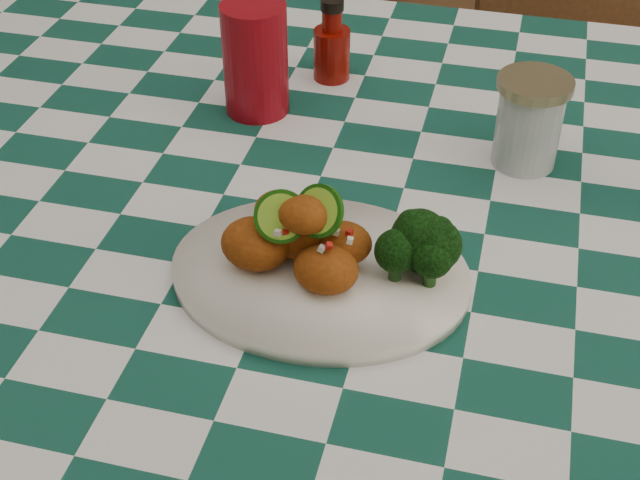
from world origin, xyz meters
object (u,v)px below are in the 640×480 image
(ketchup_bottle, at_px, (332,40))
(plate, at_px, (320,274))
(dining_table, at_px, (388,405))
(fried_chicken_pile, at_px, (306,232))
(mason_jar, at_px, (529,122))
(wooden_chair_left, at_px, (257,93))
(red_tumbler, at_px, (255,59))
(wooden_chair_right, at_px, (581,144))

(ketchup_bottle, bearing_deg, plate, -78.04)
(dining_table, bearing_deg, fried_chicken_pile, -110.94)
(mason_jar, relative_size, wooden_chair_left, 0.12)
(wooden_chair_left, bearing_deg, plate, -54.79)
(wooden_chair_left, bearing_deg, red_tumbler, -58.18)
(fried_chicken_pile, xyz_separation_m, mason_jar, (0.20, 0.28, -0.00))
(ketchup_bottle, height_order, wooden_chair_left, wooden_chair_left)
(fried_chicken_pile, bearing_deg, wooden_chair_left, 111.20)
(red_tumbler, distance_m, wooden_chair_right, 0.87)
(red_tumbler, height_order, ketchup_bottle, red_tumbler)
(wooden_chair_left, xyz_separation_m, wooden_chair_right, (0.67, 0.02, -0.04))
(dining_table, bearing_deg, red_tumbler, 149.27)
(dining_table, distance_m, ketchup_bottle, 0.53)
(dining_table, xyz_separation_m, mason_jar, (0.13, 0.09, 0.45))
(wooden_chair_left, distance_m, wooden_chair_right, 0.67)
(plate, height_order, wooden_chair_right, wooden_chair_right)
(red_tumbler, xyz_separation_m, wooden_chair_right, (0.48, 0.59, -0.43))
(plate, relative_size, wooden_chair_right, 0.36)
(dining_table, bearing_deg, wooden_chair_right, 70.67)
(plate, height_order, wooden_chair_left, wooden_chair_left)
(wooden_chair_right, bearing_deg, red_tumbler, -147.59)
(fried_chicken_pile, relative_size, ketchup_bottle, 1.17)
(dining_table, relative_size, wooden_chair_left, 1.76)
(plate, bearing_deg, dining_table, 73.05)
(fried_chicken_pile, distance_m, wooden_chair_left, 1.02)
(mason_jar, xyz_separation_m, wooden_chair_left, (-0.55, 0.61, -0.37))
(fried_chicken_pile, bearing_deg, mason_jar, 53.71)
(red_tumbler, bearing_deg, fried_chicken_pile, -64.43)
(plate, xyz_separation_m, ketchup_bottle, (-0.09, 0.43, 0.05))
(ketchup_bottle, distance_m, mason_jar, 0.32)
(ketchup_bottle, xyz_separation_m, wooden_chair_right, (0.40, 0.48, -0.41))
(ketchup_bottle, height_order, wooden_chair_right, ketchup_bottle)
(dining_table, height_order, wooden_chair_right, wooden_chair_right)
(wooden_chair_right, bearing_deg, ketchup_bottle, -148.49)
(ketchup_bottle, xyz_separation_m, mason_jar, (0.28, -0.15, -0.00))
(plate, height_order, mason_jar, mason_jar)
(plate, distance_m, wooden_chair_right, 1.03)
(plate, xyz_separation_m, fried_chicken_pile, (-0.01, 0.00, 0.05))
(ketchup_bottle, relative_size, wooden_chair_right, 0.14)
(ketchup_bottle, distance_m, wooden_chair_left, 0.65)
(mason_jar, height_order, wooden_chair_left, wooden_chair_left)
(dining_table, distance_m, fried_chicken_pile, 0.50)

